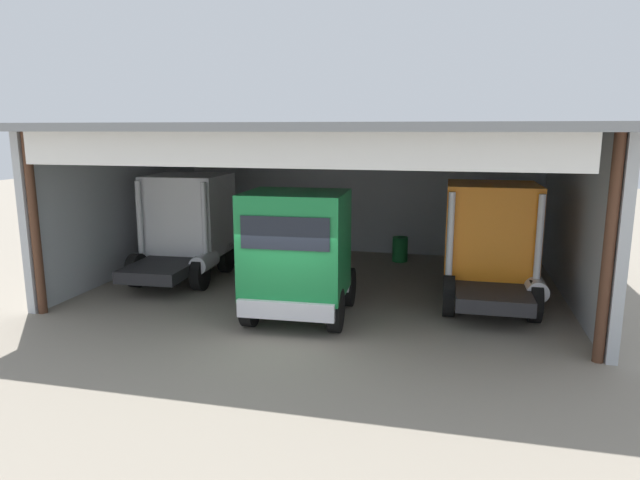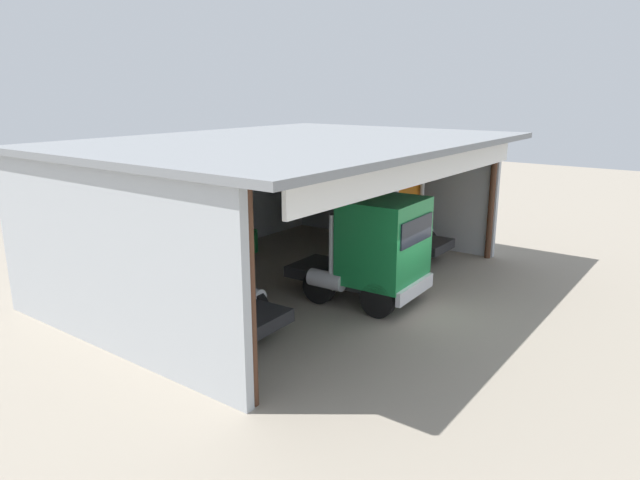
{
  "view_description": "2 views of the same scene",
  "coord_description": "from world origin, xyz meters",
  "views": [
    {
      "loc": [
        3.83,
        -12.34,
        4.96
      ],
      "look_at": [
        0.0,
        3.53,
        1.72
      ],
      "focal_mm": 31.4,
      "sensor_mm": 36.0,
      "label": 1
    },
    {
      "loc": [
        -15.1,
        -7.63,
        6.67
      ],
      "look_at": [
        0.0,
        3.53,
        1.72
      ],
      "focal_mm": 31.87,
      "sensor_mm": 36.0,
      "label": 2
    }
  ],
  "objects": [
    {
      "name": "ground_plane",
      "position": [
        0.0,
        0.0,
        0.0
      ],
      "size": [
        80.0,
        80.0,
        0.0
      ],
      "primitive_type": "plane",
      "color": "gray",
      "rests_on": "ground"
    },
    {
      "name": "workshop_shed",
      "position": [
        0.0,
        5.81,
        3.61
      ],
      "size": [
        15.15,
        11.24,
        5.11
      ],
      "color": "#ADB2B7",
      "rests_on": "ground"
    },
    {
      "name": "truck_white_yard_outside",
      "position": [
        -4.9,
        4.7,
        1.83
      ],
      "size": [
        2.78,
        4.9,
        3.45
      ],
      "rotation": [
        0.0,
        0.0,
        0.05
      ],
      "color": "white",
      "rests_on": "ground"
    },
    {
      "name": "truck_green_center_left_bay",
      "position": [
        -0.05,
        1.27,
        1.8
      ],
      "size": [
        2.8,
        4.57,
        3.43
      ],
      "rotation": [
        0.0,
        0.0,
        3.18
      ],
      "color": "#197F3D",
      "rests_on": "ground"
    },
    {
      "name": "truck_orange_center_bay",
      "position": [
        4.9,
        3.9,
        1.85
      ],
      "size": [
        2.68,
        4.42,
        3.46
      ],
      "rotation": [
        0.0,
        0.0,
        0.01
      ],
      "color": "orange",
      "rests_on": "ground"
    },
    {
      "name": "oil_drum",
      "position": [
        1.92,
        8.6,
        0.47
      ],
      "size": [
        0.58,
        0.58,
        0.94
      ],
      "primitive_type": "cylinder",
      "color": "#197233",
      "rests_on": "ground"
    },
    {
      "name": "tool_cart",
      "position": [
        -2.58,
        8.4,
        0.5
      ],
      "size": [
        0.9,
        0.6,
        1.0
      ],
      "primitive_type": "cube",
      "color": "black",
      "rests_on": "ground"
    }
  ]
}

